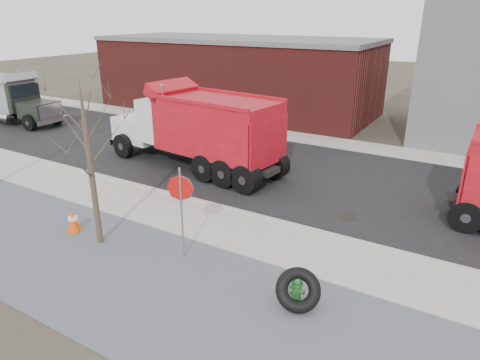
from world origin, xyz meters
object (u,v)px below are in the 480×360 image
Objects in this scene: stop_sign at (181,198)px; dump_truck_red_b at (197,127)px; fire_hydrant at (297,291)px; truck_tire at (298,290)px; dump_truck_grey at (9,97)px.

stop_sign is 7.95m from dump_truck_red_b.
fire_hydrant is 4.11m from stop_sign.
dump_truck_red_b reaches higher than fire_hydrant.
truck_tire is 0.16× the size of dump_truck_red_b.
dump_truck_red_b reaches higher than dump_truck_grey.
truck_tire is at bearing -5.38° from stop_sign.
stop_sign is (-3.87, 0.44, 1.43)m from truck_tire.
truck_tire is (0.10, -0.15, 0.16)m from fire_hydrant.
stop_sign is at bearing 129.88° from dump_truck_red_b.
truck_tire is 25.69m from dump_truck_grey.
stop_sign is 0.39× the size of dump_truck_grey.
fire_hydrant is at bearing -3.33° from stop_sign.
dump_truck_grey reaches higher than stop_sign.
dump_truck_red_b is 16.17m from dump_truck_grey.
truck_tire is 0.52× the size of stop_sign.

